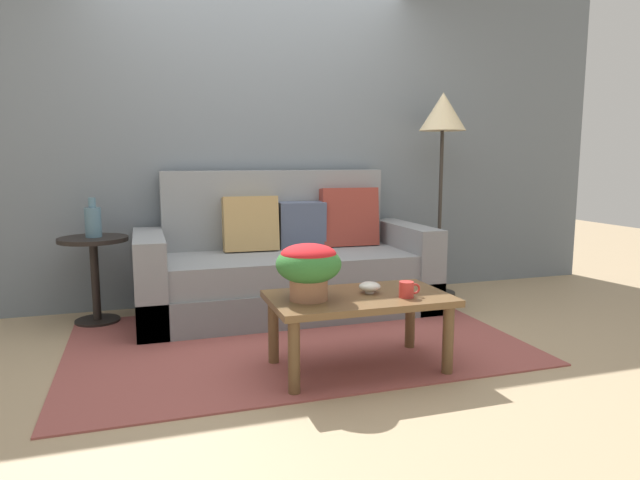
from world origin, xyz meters
The scene contains 11 objects.
ground_plane centered at (0.00, 0.00, 0.00)m, with size 14.00×14.00×0.00m, color tan.
wall_back centered at (0.00, 1.25, 1.31)m, with size 6.40×0.12×2.63m, color slate.
area_rug centered at (0.00, 0.04, 0.01)m, with size 2.74×1.77×0.01m, color #994C47.
couch centered at (0.14, 0.77, 0.33)m, with size 2.16×0.91×1.06m.
coffee_table centered at (0.21, -0.52, 0.36)m, with size 0.97×0.56×0.42m.
side_table centered at (-1.22, 0.87, 0.42)m, with size 0.47×0.47×0.61m.
floor_lamp centered at (1.49, 0.85, 1.43)m, with size 0.38×0.38×1.68m.
potted_plant centered at (-0.07, -0.53, 0.61)m, with size 0.34×0.34×0.30m.
coffee_mug centered at (0.44, -0.64, 0.46)m, with size 0.12×0.08×0.09m.
snack_bowl centered at (0.29, -0.49, 0.45)m, with size 0.12×0.12×0.06m.
table_vase centered at (-1.21, 0.87, 0.72)m, with size 0.11×0.11×0.27m.
Camera 1 is at (-0.89, -3.27, 1.15)m, focal length 31.43 mm.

